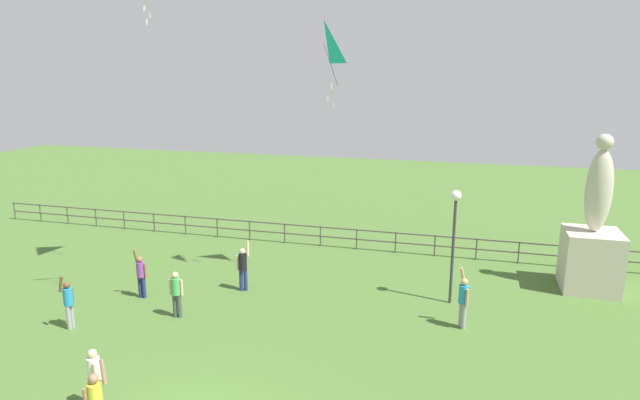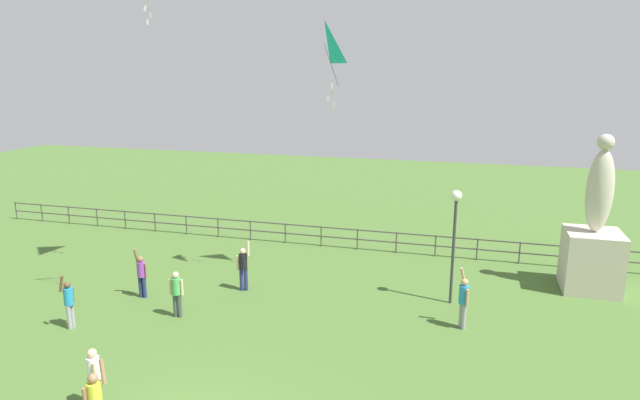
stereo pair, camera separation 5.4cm
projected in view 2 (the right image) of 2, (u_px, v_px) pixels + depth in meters
statue_monument at (593, 245)px, 19.19m from camera, size 1.90×1.90×5.69m
lamppost at (455, 221)px, 17.74m from camera, size 0.36×0.36×3.97m
person_0 at (141, 273)px, 18.67m from camera, size 0.47×0.29×1.78m
person_2 at (177, 291)px, 17.16m from camera, size 0.47×0.29×1.55m
person_3 at (464, 299)px, 16.37m from camera, size 0.33×0.52×1.91m
person_4 at (243, 266)px, 19.27m from camera, size 0.50×0.30×1.88m
person_5 at (69, 301)px, 16.41m from camera, size 0.28×0.47×1.79m
person_6 at (94, 375)px, 12.38m from camera, size 0.37×0.35×1.56m
kite_4 at (325, 46)px, 18.18m from camera, size 0.95×0.97×2.90m
waterfront_railing at (328, 233)px, 24.21m from camera, size 36.02×0.06×0.95m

